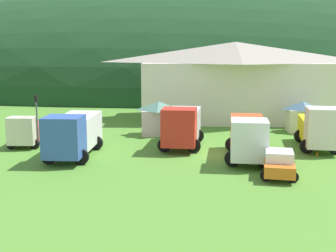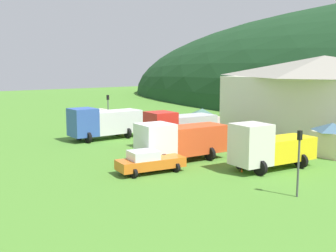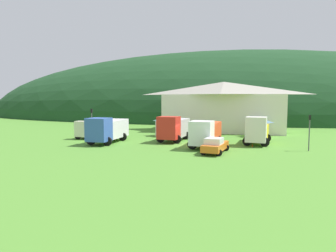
# 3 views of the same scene
# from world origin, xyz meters

# --- Properties ---
(ground_plane) EXTENTS (200.00, 200.00, 0.00)m
(ground_plane) POSITION_xyz_m (0.00, 0.00, 0.00)
(ground_plane) COLOR #4C842D
(depot_building) EXTENTS (21.50, 11.16, 8.65)m
(depot_building) POSITION_xyz_m (3.26, 17.51, 4.46)
(depot_building) COLOR silver
(depot_building) RESTS_ON ground
(play_shed_cream) EXTENTS (2.99, 2.25, 2.91)m
(play_shed_cream) POSITION_xyz_m (9.07, 9.97, 1.50)
(play_shed_cream) COLOR beige
(play_shed_cream) RESTS_ON ground
(play_shed_pink) EXTENTS (3.15, 2.56, 3.12)m
(play_shed_pink) POSITION_xyz_m (-4.57, 7.70, 1.61)
(play_shed_pink) COLOR beige
(play_shed_pink) RESTS_ON ground
(light_truck_cream) EXTENTS (2.72, 4.71, 2.57)m
(light_truck_cream) POSITION_xyz_m (-14.99, 2.45, 1.23)
(light_truck_cream) COLOR beige
(light_truck_cream) RESTS_ON ground
(box_truck_blue) EXTENTS (3.40, 7.64, 3.36)m
(box_truck_blue) POSITION_xyz_m (-10.21, -1.07, 1.80)
(box_truck_blue) COLOR #3356AD
(box_truck_blue) RESTS_ON ground
(crane_truck_red) EXTENTS (3.68, 7.03, 3.42)m
(crane_truck_red) POSITION_xyz_m (-2.31, 2.65, 1.83)
(crane_truck_red) COLOR red
(crane_truck_red) RESTS_ON ground
(heavy_rig_white) EXTENTS (3.60, 7.71, 3.22)m
(heavy_rig_white) POSITION_xyz_m (2.51, -1.19, 1.75)
(heavy_rig_white) COLOR white
(heavy_rig_white) RESTS_ON ground
(flatbed_truck_yellow) EXTENTS (3.62, 7.08, 3.53)m
(flatbed_truck_yellow) POSITION_xyz_m (8.50, 2.38, 1.73)
(flatbed_truck_yellow) COLOR silver
(flatbed_truck_yellow) RESTS_ON ground
(service_pickup_orange) EXTENTS (2.74, 5.13, 1.66)m
(service_pickup_orange) POSITION_xyz_m (3.99, -5.15, 0.83)
(service_pickup_orange) COLOR orange
(service_pickup_orange) RESTS_ON ground
(traffic_light_west) EXTENTS (0.20, 0.32, 4.29)m
(traffic_light_west) POSITION_xyz_m (-13.81, 1.55, 2.63)
(traffic_light_west) COLOR #4C4C51
(traffic_light_west) RESTS_ON ground
(traffic_light_east) EXTENTS (0.20, 0.32, 3.94)m
(traffic_light_east) POSITION_xyz_m (13.79, -1.38, 2.43)
(traffic_light_east) COLOR #4C4C51
(traffic_light_east) RESTS_ON ground
(traffic_cone_near_pickup) EXTENTS (0.36, 0.36, 0.62)m
(traffic_cone_near_pickup) POSITION_xyz_m (7.91, 0.30, 0.00)
(traffic_cone_near_pickup) COLOR orange
(traffic_cone_near_pickup) RESTS_ON ground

